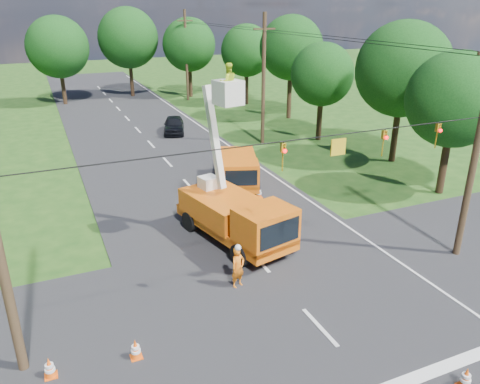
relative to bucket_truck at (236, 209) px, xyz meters
name	(u,v)px	position (x,y,z in m)	size (l,w,h in m)	color
ground	(168,163)	(0.19, 12.91, -1.72)	(140.00, 140.00, 0.00)	#1D4615
road_main	(168,163)	(0.19, 12.91, -1.72)	(12.00, 100.00, 0.06)	black
road_cross	(292,297)	(0.19, -5.09, -1.72)	(56.00, 10.00, 0.07)	black
edge_line	(240,153)	(5.79, 12.91, -1.72)	(0.12, 90.00, 0.02)	silver
bucket_truck	(236,209)	(0.00, 0.00, 0.00)	(3.84, 6.98, 8.24)	orange
second_truck	(238,169)	(3.02, 6.71, -0.60)	(3.88, 6.08, 2.14)	orange
ground_worker	(238,268)	(-1.41, -3.56, -0.85)	(0.63, 0.42, 1.74)	orange
distant_car	(174,125)	(2.95, 20.80, -1.00)	(1.70, 4.22, 1.44)	black
traffic_cone_1	(466,378)	(2.62, -11.12, -1.36)	(0.38, 0.38, 0.71)	#F4550C
traffic_cone_2	(283,231)	(2.24, -0.55, -1.36)	(0.38, 0.38, 0.71)	#F4550C
traffic_cone_3	(259,192)	(3.34, 4.42, -1.36)	(0.38, 0.38, 0.71)	#F4550C
traffic_cone_4	(136,349)	(-6.01, -6.03, -1.36)	(0.38, 0.38, 0.71)	#F4550C
traffic_cone_5	(50,368)	(-8.56, -5.82, -1.36)	(0.38, 0.38, 0.71)	#F4550C
traffic_cone_7	(240,163)	(4.50, 9.90, -1.36)	(0.38, 0.38, 0.71)	#F4550C
pole_right_near	(477,145)	(8.69, -5.09, 3.39)	(1.80, 0.30, 10.00)	#4C3823
pole_right_mid	(264,79)	(8.69, 14.91, 3.39)	(1.80, 0.30, 10.00)	#4C3823
pole_right_far	(186,55)	(8.69, 34.91, 3.39)	(1.80, 0.30, 10.00)	#4C3823
signal_span	(353,144)	(2.41, -5.10, 4.16)	(18.00, 0.29, 1.07)	black
tree_right_a	(455,100)	(13.69, 0.91, 3.85)	(5.40, 5.40, 8.28)	#382616
tree_right_b	(403,70)	(15.19, 6.91, 4.72)	(6.40, 6.40, 9.65)	#382616
tree_right_c	(322,75)	(13.39, 13.91, 3.60)	(5.00, 5.00, 7.83)	#382616
tree_right_d	(291,48)	(14.99, 21.91, 4.96)	(6.00, 6.00, 9.70)	#382616
tree_right_e	(247,51)	(13.99, 29.91, 4.09)	(5.60, 5.60, 8.63)	#382616
tree_far_a	(58,47)	(-4.81, 37.91, 4.47)	(6.60, 6.60, 9.50)	#382616
tree_far_b	(128,38)	(3.19, 39.91, 5.09)	(7.00, 7.00, 10.32)	#382616
tree_far_c	(189,45)	(9.69, 36.91, 4.35)	(6.20, 6.20, 9.18)	#382616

